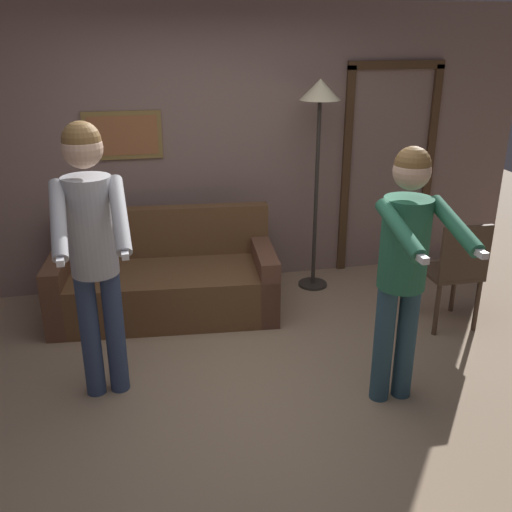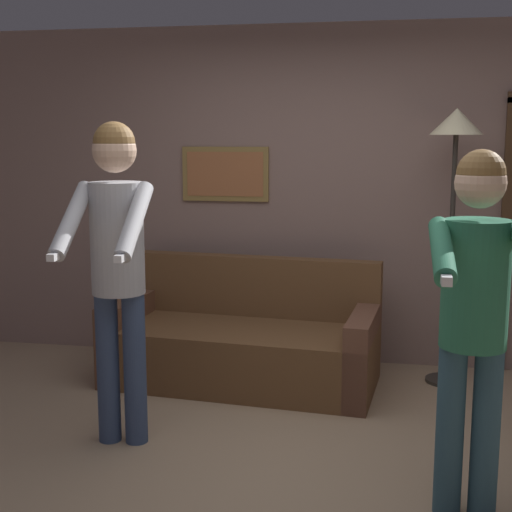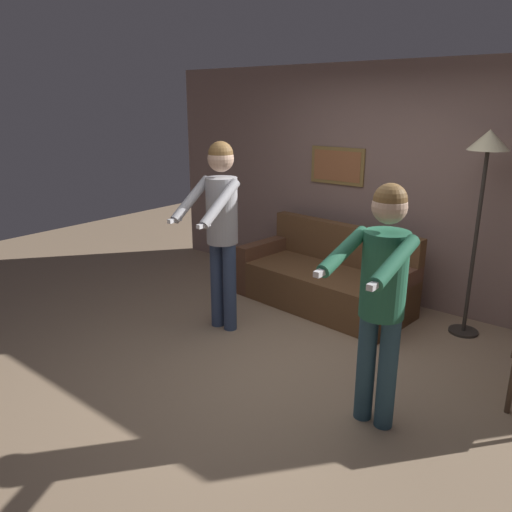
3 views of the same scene
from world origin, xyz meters
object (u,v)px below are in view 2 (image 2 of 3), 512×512
Objects in this scene: person_standing_left at (117,250)px; person_standing_right at (475,300)px; couch at (243,344)px; torchiere_lamp at (455,151)px.

person_standing_left is 1.94m from person_standing_right.
person_standing_left is (-0.49, -1.16, 0.86)m from couch.
torchiere_lamp is at bearing 88.31° from person_standing_right.
torchiere_lamp is at bearing 9.54° from couch.
torchiere_lamp is at bearing 36.00° from person_standing_left.
couch is 1.01× the size of torchiere_lamp.
person_standing_right reaches higher than couch.
couch is 2.02m from torchiere_lamp.
couch is 1.07× the size of person_standing_left.
torchiere_lamp is 1.06× the size of person_standing_left.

